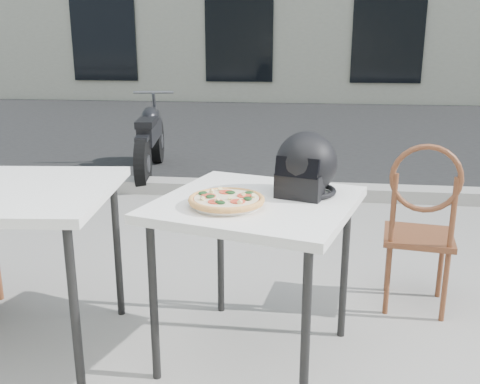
# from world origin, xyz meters

# --- Properties ---
(street_asphalt) EXTENTS (30.00, 8.00, 0.00)m
(street_asphalt) POSITION_xyz_m (0.00, 7.00, 0.00)
(street_asphalt) COLOR black
(street_asphalt) RESTS_ON ground
(curb) EXTENTS (30.00, 0.25, 0.12)m
(curb) POSITION_xyz_m (0.00, 3.00, 0.06)
(curb) COLOR #9D9A93
(curb) RESTS_ON ground
(cafe_table_main) EXTENTS (1.00, 1.00, 0.77)m
(cafe_table_main) POSITION_xyz_m (-0.22, 0.29, 0.70)
(cafe_table_main) COLOR white
(cafe_table_main) RESTS_ON ground
(plate) EXTENTS (0.34, 0.34, 0.02)m
(plate) POSITION_xyz_m (-0.34, 0.17, 0.77)
(plate) COLOR white
(plate) RESTS_ON cafe_table_main
(pizza) EXTENTS (0.39, 0.39, 0.04)m
(pizza) POSITION_xyz_m (-0.34, 0.17, 0.80)
(pizza) COLOR #E4A153
(pizza) RESTS_ON plate
(helmet) EXTENTS (0.35, 0.36, 0.28)m
(helmet) POSITION_xyz_m (-0.02, 0.40, 0.89)
(helmet) COLOR black
(helmet) RESTS_ON cafe_table_main
(cafe_chair_main) EXTENTS (0.41, 0.41, 0.94)m
(cafe_chair_main) POSITION_xyz_m (0.59, 0.83, 0.53)
(cafe_chair_main) COLOR brown
(cafe_chair_main) RESTS_ON ground
(cafe_table_side) EXTENTS (0.93, 0.93, 0.80)m
(cafe_table_side) POSITION_xyz_m (-1.29, 0.21, 0.73)
(cafe_table_side) COLOR white
(cafe_table_side) RESTS_ON ground
(motorcycle) EXTENTS (0.49, 1.76, 0.88)m
(motorcycle) POSITION_xyz_m (-1.72, 3.68, 0.39)
(motorcycle) COLOR black
(motorcycle) RESTS_ON street_asphalt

